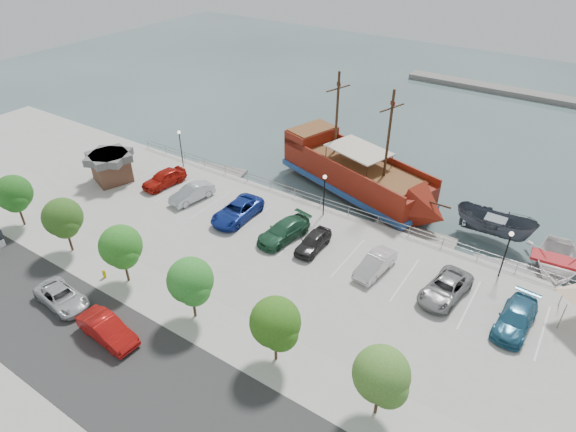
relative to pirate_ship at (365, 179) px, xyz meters
The scene contains 32 objects.
ground 13.37m from the pirate_ship, 94.70° to the right, with size 160.00×160.00×0.00m, color #3B4A4D.
street 29.20m from the pirate_ship, 92.12° to the right, with size 100.00×8.00×0.04m, color #2E2E2E.
sidewalk 23.21m from the pirate_ship, 92.67° to the right, with size 100.00×4.00×0.05m, color #ADACA1.
seawall_railing 5.50m from the pirate_ship, 101.41° to the right, with size 50.00×0.06×1.00m.
far_shore 42.81m from the pirate_ship, 77.97° to the left, with size 40.00×3.00×0.80m, color slate.
pirate_ship is the anchor object (origin of this frame).
patrol_boat 12.97m from the pirate_ship, ahead, with size 2.63×7.00×2.71m, color #3F444E.
speedboat 18.65m from the pirate_ship, ahead, with size 5.00×7.00×1.45m, color white.
dock_west 16.78m from the pirate_ship, 166.26° to the right, with size 6.20×1.77×0.35m, color gray.
dock_mid 8.23m from the pirate_ship, 29.65° to the right, with size 7.58×2.17×0.43m, color gray.
dock_east 16.23m from the pirate_ship, 14.23° to the right, with size 6.29×1.80×0.36m, color gray.
shed 26.49m from the pirate_ship, 150.55° to the right, with size 4.82×4.82×3.09m.
street_van 29.72m from the pirate_ship, 111.90° to the right, with size 2.21×4.79×1.33m, color #B4B6B9.
street_sedan 28.46m from the pirate_ship, 101.32° to the right, with size 1.69×4.85×1.60m, color #AF110F.
fire_hydrant 26.33m from the pirate_ship, 114.48° to the right, with size 0.26×0.26×0.76m.
lamp_post_left 20.29m from the pirate_ship, 160.76° to the right, with size 0.36×0.36×4.28m.
lamp_post_mid 6.99m from the pirate_ship, 99.23° to the right, with size 0.36×0.36×4.28m.
lamp_post_right 16.44m from the pirate_ship, 24.06° to the right, with size 0.36×0.36×4.28m.
tree_a 32.72m from the pirate_ship, 134.63° to the right, with size 3.30×3.20×5.00m.
tree_b 28.26m from the pirate_ship, 124.45° to the right, with size 3.30×3.20×5.00m.
tree_c 24.99m from the pirate_ship, 111.04° to the right, with size 3.30×3.20×5.00m.
tree_d 23.42m from the pirate_ship, 94.76° to the right, with size 3.30×3.20×5.00m.
tree_e 23.88m from the pirate_ship, 77.70° to the right, with size 3.30×3.20×5.00m.
tree_f 26.27m from the pirate_ship, 62.56° to the right, with size 3.30×3.20×5.00m.
parked_car_a 20.75m from the pirate_ship, 148.64° to the right, with size 1.95×4.85×1.65m, color #AA150D.
parked_car_b 17.50m from the pirate_ship, 139.31° to the right, with size 1.62×4.66×1.53m, color #B0B5BD.
parked_car_c 13.75m from the pirate_ship, 122.99° to the right, with size 2.66×5.77×1.60m, color navy.
parked_car_d 11.98m from the pirate_ship, 100.16° to the right, with size 2.20×5.41×1.57m, color #25573A.
parked_car_e 11.70m from the pirate_ship, 86.06° to the right, with size 1.72×4.26×1.45m, color black.
parked_car_f 13.24m from the pirate_ship, 60.74° to the right, with size 1.57×4.49×1.48m, color silver.
parked_car_g 16.50m from the pirate_ship, 43.18° to the right, with size 2.45×5.31×1.48m, color gray.
parked_car_h 20.69m from the pirate_ship, 34.27° to the right, with size 2.13×5.24×1.52m, color #255E7D.
Camera 1 is at (18.18, -27.01, 24.89)m, focal length 30.00 mm.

